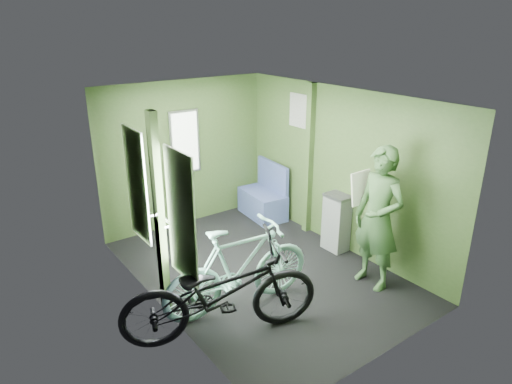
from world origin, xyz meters
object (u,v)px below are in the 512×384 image
passenger (378,218)px  waste_box (336,222)px  bicycle_black (222,336)px  bench_seat (264,201)px  bicycle_mint (240,309)px

passenger → waste_box: (0.28, 0.93, -0.48)m
bicycle_black → bench_seat: bearing=-25.4°
bicycle_black → bench_seat: (2.26, 2.27, 0.27)m
bench_seat → bicycle_black: bearing=-129.3°
bicycle_black → waste_box: waste_box is taller
waste_box → bench_seat: bench_seat is taller
bicycle_mint → passenger: passenger is taller
bicycle_black → passenger: 2.28m
bicycle_black → waste_box: bearing=-54.2°
bicycle_mint → bench_seat: bearing=-36.5°
bicycle_black → waste_box: size_ratio=2.45×
bicycle_mint → passenger: 1.97m
bicycle_mint → waste_box: waste_box is taller
bicycle_black → bench_seat: 3.21m
bicycle_black → bicycle_mint: (0.42, 0.29, 0.00)m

